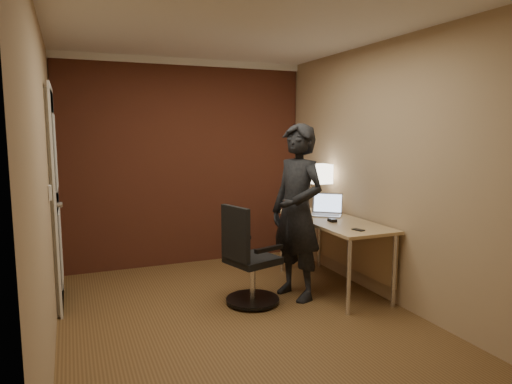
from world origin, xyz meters
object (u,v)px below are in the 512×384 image
Objects in this scene: desk at (338,231)px; phone at (358,230)px; desk_lamp at (320,175)px; office_chair at (248,262)px; person at (297,212)px; laptop at (326,209)px; mouse at (332,220)px.

desk is 0.57m from phone.
desk_lamp reaches higher than office_chair.
desk is 0.62m from person.
person is (-0.55, -0.36, 0.06)m from laptop.
mouse is at bearing 74.04° from person.
desk_lamp is 0.78m from mouse.
desk is 1.59× the size of office_chair.
desk is at bearing 61.90° from phone.
person reaches higher than desk.
laptop reaches higher than phone.
desk is 3.58× the size of laptop.
mouse is at bearing -144.09° from desk.
phone is at bearing -23.72° from office_chair.
phone is at bearing -103.86° from desk.
office_chair is 0.69m from person.
office_chair is at bearing 142.04° from phone.
laptop is 0.38m from mouse.
laptop and office_chair have the same top height.
desk is at bearing 84.51° from person.
desk_lamp is at bearing 64.76° from phone.
mouse is at bearing 1.50° from office_chair.
desk is 2.80× the size of desk_lamp.
laptop is at bearing 66.29° from phone.
person is (-0.40, -0.01, 0.11)m from mouse.
desk_lamp is 0.46m from laptop.
office_chair is (-1.08, -0.13, -0.19)m from desk.
desk_lamp is 1.51m from office_chair.
person is at bearing -134.14° from desk_lamp.
office_chair reaches higher than phone.
person is (0.53, 0.02, 0.44)m from office_chair.
desk_lamp is at bearing 75.18° from mouse.
phone is 0.07× the size of person.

